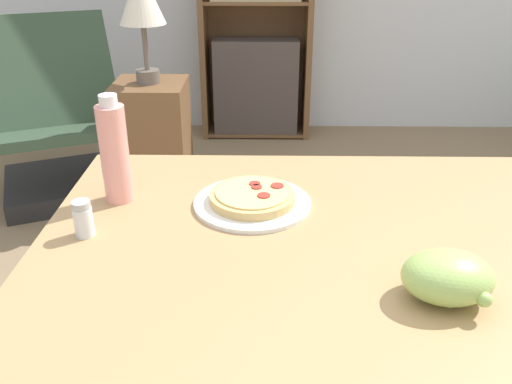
{
  "coord_description": "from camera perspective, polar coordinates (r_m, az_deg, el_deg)",
  "views": [
    {
      "loc": [
        -0.16,
        -1.1,
        1.3
      ],
      "look_at": [
        -0.17,
        -0.05,
        0.78
      ],
      "focal_mm": 38.0,
      "sensor_mm": 36.0,
      "label": 1
    }
  ],
  "objects": [
    {
      "name": "side_table",
      "position": [
        2.76,
        -10.67,
        4.94
      ],
      "size": [
        0.34,
        0.34,
        0.62
      ],
      "color": "brown",
      "rests_on": "ground_plane"
    },
    {
      "name": "grape_bunch",
      "position": [
        0.98,
        19.52,
        -8.45
      ],
      "size": [
        0.16,
        0.13,
        0.09
      ],
      "color": "#A8CC66",
      "rests_on": "dining_table"
    },
    {
      "name": "salt_shaker",
      "position": [
        1.16,
        -17.73,
        -2.69
      ],
      "size": [
        0.04,
        0.04,
        0.08
      ],
      "color": "white",
      "rests_on": "dining_table"
    },
    {
      "name": "lounge_chair_near",
      "position": [
        3.02,
        -20.09,
        5.18
      ],
      "size": [
        0.87,
        0.96,
        0.88
      ],
      "rotation": [
        0.0,
        0.0,
        0.4
      ],
      "color": "black",
      "rests_on": "ground_plane"
    },
    {
      "name": "table_lamp",
      "position": [
        2.59,
        -11.98,
        19.07
      ],
      "size": [
        0.21,
        0.21,
        0.52
      ],
      "color": "#665B51",
      "rests_on": "side_table"
    },
    {
      "name": "bookshelf",
      "position": [
        3.58,
        -0.01,
        18.25
      ],
      "size": [
        0.71,
        0.29,
        1.73
      ],
      "color": "brown",
      "rests_on": "ground_plane"
    },
    {
      "name": "pizza_on_plate",
      "position": [
        1.23,
        -0.38,
        -0.76
      ],
      "size": [
        0.27,
        0.27,
        0.04
      ],
      "color": "white",
      "rests_on": "dining_table"
    },
    {
      "name": "drink_bottle",
      "position": [
        1.26,
        -14.67,
        4.05
      ],
      "size": [
        0.06,
        0.06,
        0.25
      ],
      "color": "pink",
      "rests_on": "dining_table"
    },
    {
      "name": "dining_table",
      "position": [
        1.18,
        6.99,
        -8.62
      ],
      "size": [
        1.18,
        0.86,
        0.72
      ],
      "color": "tan",
      "rests_on": "ground_plane"
    }
  ]
}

